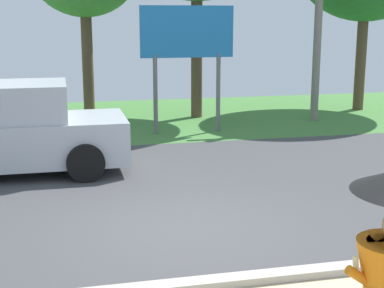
{
  "coord_description": "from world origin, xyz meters",
  "views": [
    {
      "loc": [
        -1.72,
        -8.19,
        3.2
      ],
      "look_at": [
        0.41,
        1.0,
        1.1
      ],
      "focal_mm": 53.62,
      "sensor_mm": 36.0,
      "label": 1
    }
  ],
  "objects": [
    {
      "name": "ground_plane",
      "position": [
        0.0,
        2.95,
        -0.05
      ],
      "size": [
        40.0,
        22.0,
        0.2
      ],
      "color": "#424244"
    },
    {
      "name": "utility_pole",
      "position": [
        6.05,
        8.31,
        3.29
      ],
      "size": [
        1.8,
        0.24,
        6.24
      ],
      "color": "gray",
      "rests_on": "ground_plane"
    },
    {
      "name": "pickup_truck",
      "position": [
        -2.96,
        3.97,
        0.87
      ],
      "size": [
        5.2,
        2.28,
        1.88
      ],
      "rotation": [
        0.0,
        0.0,
        -0.14
      ],
      "color": "#ADB2BA",
      "rests_on": "ground_plane"
    },
    {
      "name": "roadside_billboard",
      "position": [
        1.75,
        7.36,
        2.55
      ],
      "size": [
        2.6,
        0.12,
        3.5
      ],
      "color": "slate",
      "rests_on": "ground_plane"
    }
  ]
}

